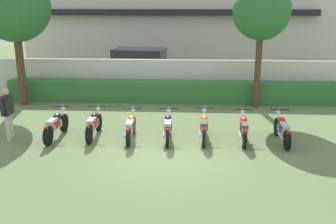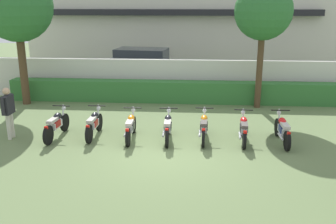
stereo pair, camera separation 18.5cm
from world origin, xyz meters
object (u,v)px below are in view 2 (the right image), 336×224
at_px(motorcycle_in_row_5, 244,129).
at_px(inspector_person, 8,109).
at_px(tree_far_side, 263,12).
at_px(motorcycle_in_row_6, 283,130).
at_px(tree_near_inspector, 16,6).
at_px(motorcycle_in_row_2, 131,126).
at_px(motorcycle_in_row_4, 204,127).
at_px(parked_car, 145,66).
at_px(motorcycle_in_row_0, 56,124).
at_px(motorcycle_in_row_3, 168,127).
at_px(motorcycle_in_row_1, 94,124).

distance_m(motorcycle_in_row_5, inspector_person, 7.55).
xyz_separation_m(tree_far_side, motorcycle_in_row_6, (0.14, -4.24, -3.47)).
bearing_deg(tree_near_inspector, motorcycle_in_row_2, -37.47).
xyz_separation_m(motorcycle_in_row_4, motorcycle_in_row_6, (2.46, -0.09, -0.00)).
bearing_deg(motorcycle_in_row_5, parked_car, 29.84).
height_order(tree_far_side, inspector_person, tree_far_side).
distance_m(tree_near_inspector, motorcycle_in_row_2, 7.65).
relative_size(parked_car, tree_far_side, 0.92).
height_order(tree_near_inspector, motorcycle_in_row_0, tree_near_inspector).
distance_m(tree_far_side, motorcycle_in_row_2, 7.22).
bearing_deg(motorcycle_in_row_3, motorcycle_in_row_4, -86.32).
bearing_deg(inspector_person, motorcycle_in_row_4, 2.84).
bearing_deg(motorcycle_in_row_3, motorcycle_in_row_1, 84.79).
xyz_separation_m(tree_far_side, motorcycle_in_row_5, (-1.07, -4.21, -3.48)).
relative_size(motorcycle_in_row_4, motorcycle_in_row_5, 1.03).
height_order(tree_near_inspector, motorcycle_in_row_3, tree_near_inspector).
bearing_deg(motorcycle_in_row_4, motorcycle_in_row_1, 91.16).
xyz_separation_m(motorcycle_in_row_1, motorcycle_in_row_2, (1.25, -0.14, -0.01)).
distance_m(tree_near_inspector, motorcycle_in_row_4, 9.39).
height_order(parked_car, tree_far_side, tree_far_side).
bearing_deg(motorcycle_in_row_6, motorcycle_in_row_1, 87.80).
xyz_separation_m(motorcycle_in_row_3, motorcycle_in_row_6, (3.61, 0.02, -0.01)).
distance_m(parked_car, motorcycle_in_row_2, 8.86).
distance_m(motorcycle_in_row_6, inspector_person, 8.76).
xyz_separation_m(parked_car, motorcycle_in_row_1, (-0.52, -8.67, -0.49)).
xyz_separation_m(motorcycle_in_row_0, motorcycle_in_row_4, (4.81, 0.12, -0.00)).
bearing_deg(motorcycle_in_row_3, motorcycle_in_row_5, -90.35).
distance_m(motorcycle_in_row_3, motorcycle_in_row_5, 2.41).
bearing_deg(motorcycle_in_row_3, motorcycle_in_row_0, 88.63).
bearing_deg(motorcycle_in_row_6, motorcycle_in_row_5, 87.56).
relative_size(parked_car, motorcycle_in_row_2, 2.54).
height_order(motorcycle_in_row_0, inspector_person, inspector_person).
height_order(motorcycle_in_row_4, motorcycle_in_row_5, motorcycle_in_row_4).
height_order(motorcycle_in_row_1, motorcycle_in_row_4, motorcycle_in_row_4).
height_order(motorcycle_in_row_2, inspector_person, inspector_person).
distance_m(motorcycle_in_row_1, motorcycle_in_row_5, 4.86).
distance_m(motorcycle_in_row_0, motorcycle_in_row_2, 2.45).
relative_size(motorcycle_in_row_2, motorcycle_in_row_5, 1.02).
bearing_deg(motorcycle_in_row_1, tree_near_inspector, 46.68).
bearing_deg(parked_car, motorcycle_in_row_0, -93.48).
distance_m(motorcycle_in_row_2, motorcycle_in_row_5, 3.61).
relative_size(motorcycle_in_row_3, motorcycle_in_row_6, 0.97).
height_order(tree_far_side, motorcycle_in_row_6, tree_far_side).
distance_m(tree_far_side, motorcycle_in_row_4, 5.89).
bearing_deg(motorcycle_in_row_0, tree_far_side, -55.95).
height_order(parked_car, motorcycle_in_row_0, parked_car).
bearing_deg(motorcycle_in_row_2, tree_far_side, -49.22).
distance_m(tree_near_inspector, motorcycle_in_row_0, 6.21).
distance_m(parked_car, motorcycle_in_row_0, 9.02).
bearing_deg(motorcycle_in_row_2, motorcycle_in_row_3, -91.94).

